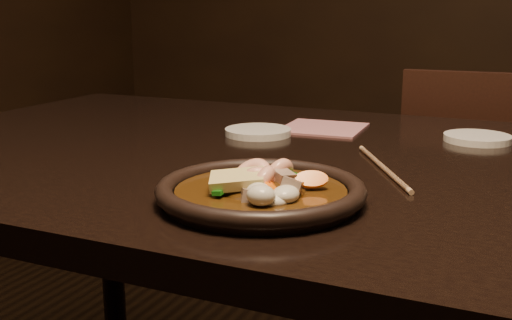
% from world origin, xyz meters
% --- Properties ---
extents(table, '(1.60, 0.90, 0.75)m').
position_xyz_m(table, '(0.00, 0.00, 0.67)').
color(table, black).
rests_on(table, floor).
extents(chair, '(0.41, 0.41, 0.84)m').
position_xyz_m(chair, '(0.18, 0.68, 0.46)').
color(chair, black).
rests_on(chair, floor).
extents(plate, '(0.26, 0.26, 0.03)m').
position_xyz_m(plate, '(0.01, -0.26, 0.76)').
color(plate, black).
rests_on(plate, table).
extents(stirfry, '(0.16, 0.14, 0.06)m').
position_xyz_m(stirfry, '(0.01, -0.26, 0.77)').
color(stirfry, '#331E09').
rests_on(stirfry, plate).
extents(saucer_left, '(0.12, 0.12, 0.01)m').
position_xyz_m(saucer_left, '(-0.17, 0.11, 0.76)').
color(saucer_left, white).
rests_on(saucer_left, table).
extents(saucer_right, '(0.12, 0.12, 0.01)m').
position_xyz_m(saucer_right, '(0.21, 0.23, 0.76)').
color(saucer_right, white).
rests_on(saucer_right, table).
extents(chopsticks, '(0.14, 0.23, 0.01)m').
position_xyz_m(chopsticks, '(0.10, -0.04, 0.75)').
color(chopsticks, tan).
rests_on(chopsticks, table).
extents(napkin, '(0.16, 0.16, 0.00)m').
position_xyz_m(napkin, '(-0.08, 0.22, 0.75)').
color(napkin, '#AB696F').
rests_on(napkin, table).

